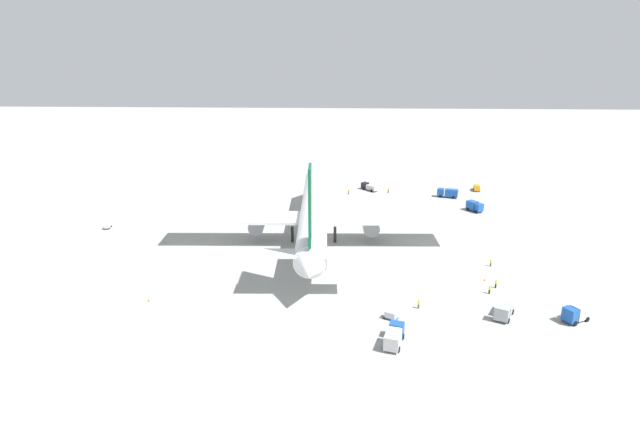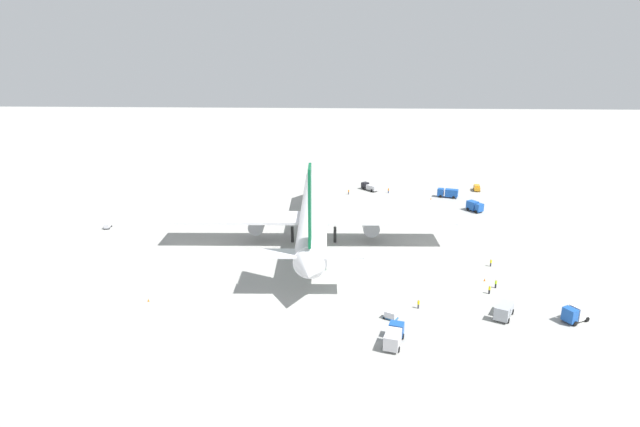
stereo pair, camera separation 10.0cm
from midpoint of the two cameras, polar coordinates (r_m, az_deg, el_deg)
The scene contains 20 objects.
ground_plane at distance 132.33m, azimuth -0.68°, elevation -2.60°, with size 600.00×600.00×0.00m, color #9E9E99.
airliner at distance 128.82m, azimuth -0.67°, elevation 0.11°, with size 79.11×68.05×25.16m.
service_truck_0 at distance 99.50m, azimuth 19.25°, elevation -9.85°, with size 6.28×4.82×2.76m.
service_truck_1 at distance 159.44m, azimuth 16.36°, elevation 0.78°, with size 5.26×4.57×2.86m.
service_truck_2 at distance 86.99m, azimuth 7.98°, elevation -13.00°, with size 6.74×3.90×2.70m.
service_truck_3 at distance 176.72m, azimuth 5.36°, elevation 2.90°, with size 6.24×5.76×2.28m.
service_truck_4 at distance 172.11m, azimuth 13.65°, elevation 2.20°, with size 4.02×6.66×2.78m.
service_truck_5 at distance 102.96m, azimuth 26.00°, elevation -9.60°, with size 4.50×5.43×2.86m.
service_van at distance 183.22m, azimuth 16.58°, elevation 2.70°, with size 4.60×2.52×1.97m.
baggage_cart_0 at distance 94.54m, azimuth 7.65°, elevation -10.83°, with size 2.45×2.97×1.50m.
baggage_cart_1 at distance 149.75m, azimuth -22.04°, elevation -1.21°, with size 3.47×1.79×1.35m.
ground_worker_0 at distance 174.00m, azimuth 7.38°, elevation 2.48°, with size 0.46×0.46×1.73m.
ground_worker_1 at distance 110.61m, azimuth 18.47°, elevation -7.22°, with size 0.57×0.57×1.75m.
ground_worker_2 at distance 120.76m, azimuth 17.98°, elevation -5.08°, with size 0.50×0.50×1.68m.
ground_worker_3 at distance 107.76m, azimuth 17.85°, elevation -7.84°, with size 0.57×0.57×1.72m.
ground_worker_4 at distance 98.91m, azimuth 10.59°, elevation -9.60°, with size 0.48×0.48×1.72m.
ground_worker_5 at distance 171.31m, azimuth 3.08°, elevation 2.35°, with size 0.55×0.55×1.67m.
traffic_cone_0 at distance 113.29m, azimuth 17.37°, elevation -6.85°, with size 0.36×0.36×0.55m, color orange.
traffic_cone_1 at distance 169.14m, azimuth 11.88°, elevation 1.60°, with size 0.36×0.36×0.55m, color orange.
traffic_cone_2 at distance 105.01m, azimuth -18.09°, elevation -8.91°, with size 0.36×0.36×0.55m, color orange.
Camera 1 is at (-124.12, -7.15, 45.32)m, focal length 29.57 mm.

